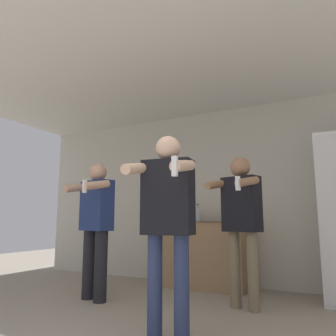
% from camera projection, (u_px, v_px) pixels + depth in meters
% --- Properties ---
extents(wall_back, '(7.00, 0.06, 2.55)m').
position_uv_depth(wall_back, '(239.00, 194.00, 4.70)').
color(wall_back, beige).
rests_on(wall_back, ground_plane).
extents(ceiling_slab, '(7.00, 3.67, 0.05)m').
position_uv_depth(ceiling_slab, '(195.00, 62.00, 3.49)').
color(ceiling_slab, silver).
rests_on(ceiling_slab, wall_back).
extents(counter, '(1.22, 0.55, 0.89)m').
position_uv_depth(counter, '(203.00, 254.00, 4.52)').
color(counter, '#997551').
rests_on(counter, ground_plane).
extents(bottle_clear_vodka, '(0.07, 0.07, 0.25)m').
position_uv_depth(bottle_clear_vodka, '(198.00, 215.00, 4.66)').
color(bottle_clear_vodka, silver).
rests_on(bottle_clear_vodka, counter).
extents(bottle_amber_bourbon, '(0.06, 0.06, 0.28)m').
position_uv_depth(bottle_amber_bourbon, '(190.00, 214.00, 4.72)').
color(bottle_amber_bourbon, '#563314').
rests_on(bottle_amber_bourbon, counter).
extents(bottle_tall_gin, '(0.07, 0.07, 0.23)m').
position_uv_depth(bottle_tall_gin, '(229.00, 215.00, 4.46)').
color(bottle_tall_gin, '#563314').
rests_on(bottle_tall_gin, counter).
extents(person_woman_foreground, '(0.50, 0.53, 1.59)m').
position_uv_depth(person_woman_foreground, '(167.00, 213.00, 2.58)').
color(person_woman_foreground, navy).
rests_on(person_woman_foreground, ground_plane).
extents(person_man_side, '(0.58, 0.53, 1.59)m').
position_uv_depth(person_man_side, '(96.00, 221.00, 3.86)').
color(person_man_side, black).
rests_on(person_man_side, ground_plane).
extents(person_spectator_back, '(0.54, 0.57, 1.59)m').
position_uv_depth(person_spectator_back, '(241.00, 215.00, 3.49)').
color(person_spectator_back, '#75664C').
rests_on(person_spectator_back, ground_plane).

